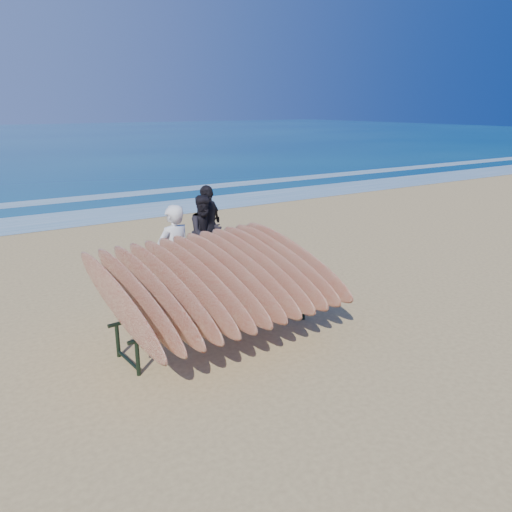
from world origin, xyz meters
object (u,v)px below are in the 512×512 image
object	(u,v)px
person_dark_b	(208,225)
surfboard_rack	(217,279)
person_white	(174,256)
person_dark_a	(205,232)

from	to	relation	value
person_dark_b	surfboard_rack	bearing A→B (deg)	27.30
person_white	person_dark_a	xyz separation A→B (m)	(1.39, 1.58, -0.10)
person_dark_a	person_dark_b	distance (m)	0.34
surfboard_rack	person_dark_a	distance (m)	3.41
surfboard_rack	person_white	distance (m)	1.55
person_white	person_dark_b	xyz separation A→B (m)	(1.59, 1.83, -0.02)
surfboard_rack	person_dark_b	world-z (taller)	person_dark_b
surfboard_rack	person_white	xyz separation A→B (m)	(-0.02, 1.54, -0.04)
person_dark_a	person_dark_b	world-z (taller)	person_dark_b
person_white	person_dark_a	world-z (taller)	person_white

